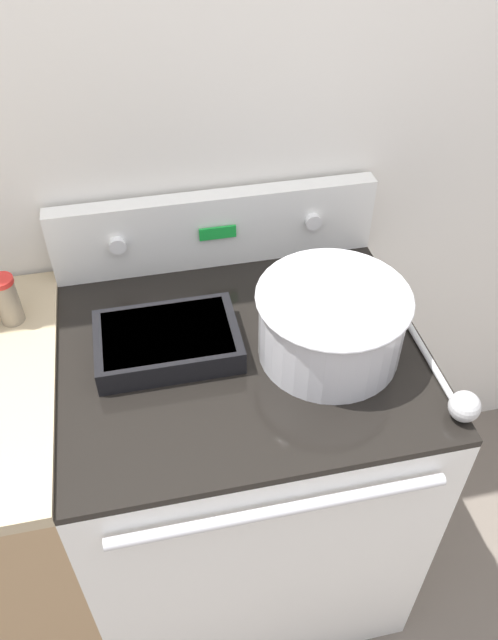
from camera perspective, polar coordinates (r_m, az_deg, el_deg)
kitchen_wall at (r=1.48m, az=-3.84°, el=17.25°), size 8.00×0.05×2.50m
stove_range at (r=1.72m, az=-0.54°, el=-13.23°), size 0.79×0.72×0.91m
control_panel at (r=1.55m, az=-3.08°, el=8.32°), size 0.79×0.07×0.19m
mixing_bowl at (r=1.30m, az=7.54°, el=-0.06°), size 0.32×0.32×0.16m
casserole_dish at (r=1.35m, az=-7.47°, el=-1.84°), size 0.31×0.20×0.06m
ladle at (r=1.30m, az=18.57°, el=-6.78°), size 0.06×0.31×0.06m
spice_jar_red_cap at (r=1.47m, az=-21.26°, el=1.74°), size 0.05×0.05×0.12m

